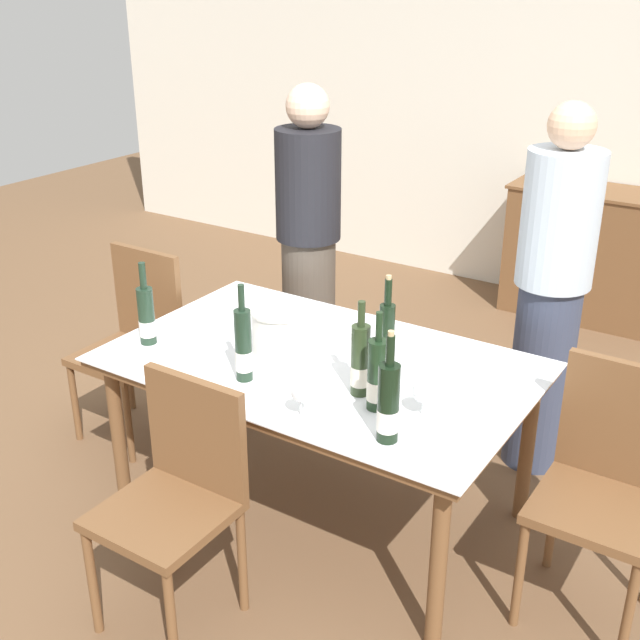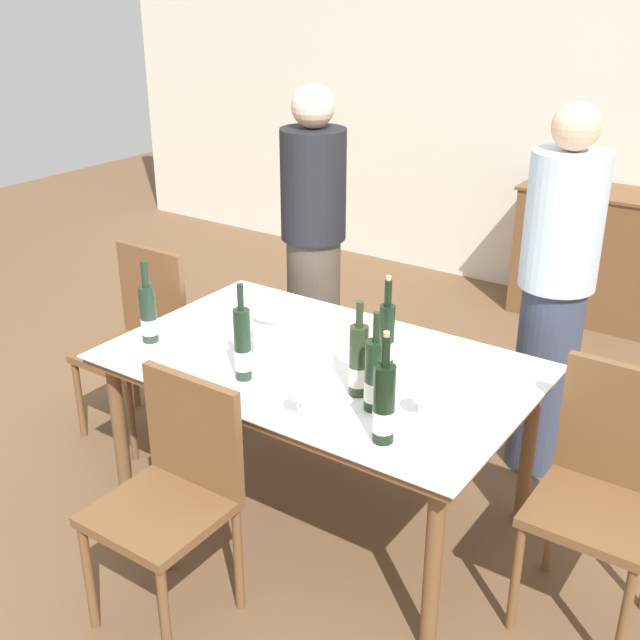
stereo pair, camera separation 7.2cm
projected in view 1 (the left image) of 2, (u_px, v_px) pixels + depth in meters
name	position (u px, v px, depth m)	size (l,w,h in m)	color
ground_plane	(320.00, 508.00, 3.52)	(12.00, 12.00, 0.00)	brown
back_wall	(571.00, 96.00, 5.30)	(8.00, 0.10, 2.80)	silver
sideboard_cabinet	(609.00, 258.00, 5.24)	(1.34, 0.46, 0.88)	brown
dining_table	(320.00, 375.00, 3.26)	(1.69, 1.05, 0.72)	brown
ice_bucket	(279.00, 331.00, 3.24)	(0.23, 0.23, 0.20)	white
wine_bottle_0	(243.00, 347.00, 3.03)	(0.07, 0.07, 0.39)	#1E3323
wine_bottle_1	(360.00, 362.00, 2.93)	(0.07, 0.07, 0.37)	#28381E
wine_bottle_2	(146.00, 316.00, 3.34)	(0.07, 0.07, 0.36)	#1E3323
wine_bottle_3	(387.00, 335.00, 3.14)	(0.06, 0.06, 0.38)	black
wine_bottle_4	(388.00, 404.00, 2.64)	(0.07, 0.07, 0.40)	black
wine_bottle_5	(378.00, 377.00, 2.83)	(0.08, 0.08, 0.38)	black
wine_glass_0	(424.00, 392.00, 2.80)	(0.08, 0.08, 0.14)	white
wine_glass_1	(301.00, 394.00, 2.79)	(0.07, 0.07, 0.14)	white
wine_glass_2	(280.00, 306.00, 3.51)	(0.08, 0.08, 0.14)	white
chair_left_end	(136.00, 333.00, 3.95)	(0.42, 0.42, 0.93)	brown
chair_near_front	(178.00, 487.00, 2.77)	(0.42, 0.42, 0.90)	brown
chair_right_end	(607.00, 477.00, 2.80)	(0.42, 0.42, 0.95)	brown
person_host	(308.00, 250.00, 4.13)	(0.33, 0.33, 1.68)	#51473D
person_guest_left	(551.00, 296.00, 3.53)	(0.33, 0.33, 1.69)	#383F56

